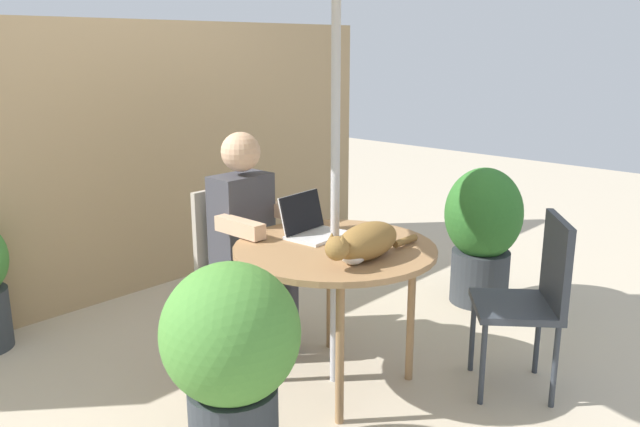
{
  "coord_description": "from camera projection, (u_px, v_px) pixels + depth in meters",
  "views": [
    {
      "loc": [
        -2.32,
        -2.04,
        1.71
      ],
      "look_at": [
        0.0,
        0.1,
        0.89
      ],
      "focal_mm": 36.56,
      "sensor_mm": 36.0,
      "label": 1
    }
  ],
  "objects": [
    {
      "name": "potted_plant_by_chair",
      "position": [
        231.0,
        356.0,
        2.56
      ],
      "size": [
        0.55,
        0.55,
        0.9
      ],
      "color": "#33383D",
      "rests_on": "ground"
    },
    {
      "name": "patio_table",
      "position": [
        335.0,
        258.0,
        3.25
      ],
      "size": [
        1.01,
        1.01,
        0.74
      ],
      "color": "#9E754C",
      "rests_on": "ground"
    },
    {
      "name": "ground_plane",
      "position": [
        334.0,
        380.0,
        3.42
      ],
      "size": [
        14.0,
        14.0,
        0.0
      ],
      "primitive_type": "plane",
      "color": "#BCAD93"
    },
    {
      "name": "person_seated",
      "position": [
        250.0,
        229.0,
        3.65
      ],
      "size": [
        0.48,
        0.48,
        1.24
      ],
      "color": "#3F3F47",
      "rests_on": "ground"
    },
    {
      "name": "cat",
      "position": [
        364.0,
        243.0,
        3.01
      ],
      "size": [
        0.65,
        0.21,
        0.17
      ],
      "color": "olive",
      "rests_on": "patio_table"
    },
    {
      "name": "fence_back",
      "position": [
        125.0,
        161.0,
        4.43
      ],
      "size": [
        4.64,
        0.08,
        1.87
      ],
      "primitive_type": "cube",
      "color": "tan",
      "rests_on": "ground"
    },
    {
      "name": "potted_plant_near_fence",
      "position": [
        483.0,
        230.0,
        4.34
      ],
      "size": [
        0.51,
        0.51,
        0.93
      ],
      "color": "#33383D",
      "rests_on": "ground"
    },
    {
      "name": "laptop",
      "position": [
        309.0,
        224.0,
        3.4
      ],
      "size": [
        0.32,
        0.27,
        0.21
      ],
      "color": "silver",
      "rests_on": "patio_table"
    },
    {
      "name": "chair_occupied",
      "position": [
        233.0,
        252.0,
        3.8
      ],
      "size": [
        0.4,
        0.4,
        0.9
      ],
      "color": "#B2A899",
      "rests_on": "ground"
    },
    {
      "name": "chair_empty",
      "position": [
        534.0,
        290.0,
        3.21
      ],
      "size": [
        0.56,
        0.56,
        0.9
      ],
      "color": "#33383F",
      "rests_on": "ground"
    }
  ]
}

